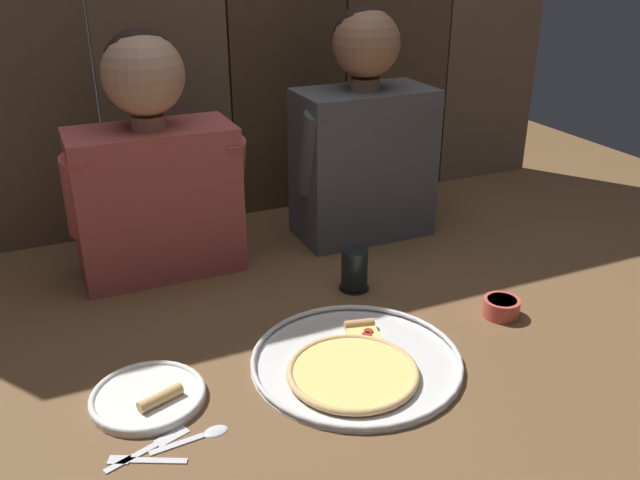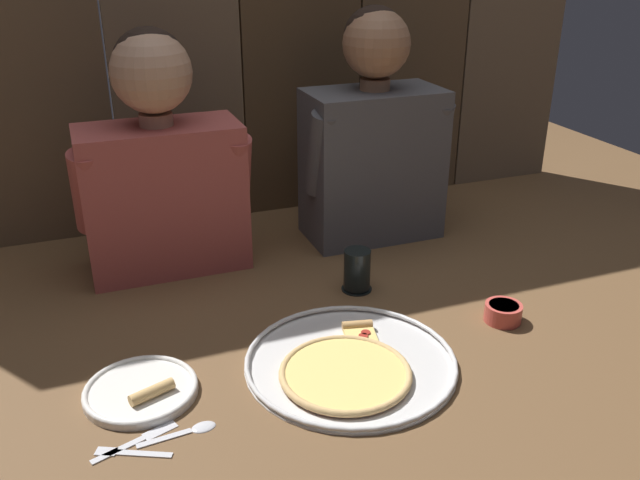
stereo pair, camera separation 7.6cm
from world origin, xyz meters
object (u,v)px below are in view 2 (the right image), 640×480
dinner_plate (141,390)px  dipping_bowl (503,312)px  drinking_glass (357,271)px  diner_right (373,137)px  diner_left (160,162)px  pizza_tray (349,365)px

dinner_plate → dipping_bowl: size_ratio=2.59×
dinner_plate → drinking_glass: drinking_glass is taller
dinner_plate → diner_right: 0.93m
drinking_glass → diner_left: size_ratio=0.17×
pizza_tray → dipping_bowl: dipping_bowl is taller
drinking_glass → diner_right: size_ratio=0.17×
dinner_plate → diner_right: diner_right is taller
dinner_plate → diner_right: size_ratio=0.34×
pizza_tray → diner_right: size_ratio=0.68×
drinking_glass → diner_right: 0.42m
dinner_plate → diner_left: 0.61m
pizza_tray → diner_left: (-0.25, 0.59, 0.27)m
diner_right → drinking_glass: bearing=-120.3°
diner_left → pizza_tray: bearing=-66.9°
dinner_plate → dipping_bowl: bearing=-1.3°
pizza_tray → drinking_glass: drinking_glass is taller
diner_left → diner_right: (0.57, -0.00, 0.01)m
pizza_tray → dinner_plate: bearing=170.8°
dinner_plate → pizza_tray: bearing=-9.2°
drinking_glass → diner_left: 0.55m
dinner_plate → diner_left: (0.14, 0.53, 0.27)m
dipping_bowl → diner_left: (-0.65, 0.55, 0.26)m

